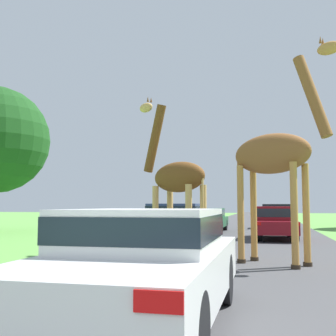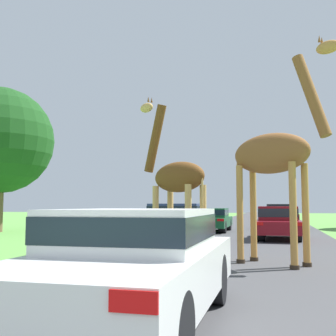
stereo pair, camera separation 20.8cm
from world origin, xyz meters
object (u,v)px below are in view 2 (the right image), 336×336
at_px(car_lead_maroon, 135,262).
at_px(car_far_ahead, 281,215).
at_px(car_queue_left, 278,222).
at_px(giraffe_companion, 275,157).
at_px(car_verge_right, 178,223).
at_px(tree_centre_back, 0,141).
at_px(giraffe_near_road, 175,179).
at_px(car_queue_right, 211,219).

bearing_deg(car_lead_maroon, car_far_ahead, 84.67).
bearing_deg(car_queue_left, giraffe_companion, -90.77).
relative_size(car_lead_maroon, car_verge_right, 1.04).
bearing_deg(tree_centre_back, giraffe_near_road, -34.80).
bearing_deg(car_queue_left, tree_centre_back, 174.84).
relative_size(car_lead_maroon, tree_centre_back, 0.58).
xyz_separation_m(giraffe_near_road, car_lead_maroon, (1.07, -6.77, -1.42)).
bearing_deg(tree_centre_back, car_queue_right, 16.17).
bearing_deg(car_queue_left, giraffe_near_road, -112.64).
height_order(giraffe_companion, car_verge_right, giraffe_companion).
bearing_deg(car_far_ahead, giraffe_companion, -91.35).
height_order(giraffe_companion, tree_centre_back, tree_centre_back).
relative_size(giraffe_companion, car_queue_left, 1.27).
relative_size(car_far_ahead, tree_centre_back, 0.54).
distance_m(car_queue_right, tree_centre_back, 12.35).
relative_size(giraffe_companion, tree_centre_back, 0.67).
relative_size(giraffe_companion, car_lead_maroon, 1.17).
bearing_deg(giraffe_near_road, car_queue_left, 12.12).
distance_m(giraffe_companion, car_verge_right, 6.14).
height_order(car_queue_left, car_far_ahead, car_far_ahead).
height_order(giraffe_near_road, car_far_ahead, giraffe_near_road).
bearing_deg(car_verge_right, giraffe_near_road, -78.08).
bearing_deg(car_queue_right, car_verge_right, -90.81).
bearing_deg(car_verge_right, giraffe_companion, -53.25).
relative_size(giraffe_near_road, car_verge_right, 1.09).
bearing_deg(giraffe_near_road, car_lead_maroon, -136.24).
height_order(car_queue_right, car_queue_left, car_queue_left).
relative_size(car_lead_maroon, car_queue_left, 1.09).
xyz_separation_m(car_lead_maroon, car_queue_left, (1.79, 13.63, -0.01)).
height_order(giraffe_near_road, car_queue_left, giraffe_near_road).
relative_size(car_queue_left, tree_centre_back, 0.53).
bearing_deg(car_far_ahead, tree_centre_back, -154.11).
bearing_deg(giraffe_companion, car_queue_left, -150.30).
relative_size(giraffe_companion, car_queue_right, 1.22).
relative_size(giraffe_near_road, giraffe_companion, 0.90).
bearing_deg(tree_centre_back, giraffe_companion, -32.66).
height_order(car_lead_maroon, car_queue_left, car_lead_maroon).
bearing_deg(car_far_ahead, giraffe_near_road, -101.52).
bearing_deg(car_verge_right, car_lead_maroon, -79.98).
relative_size(car_queue_right, car_far_ahead, 1.02).
height_order(giraffe_companion, car_queue_left, giraffe_companion).
distance_m(car_far_ahead, tree_centre_back, 17.09).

